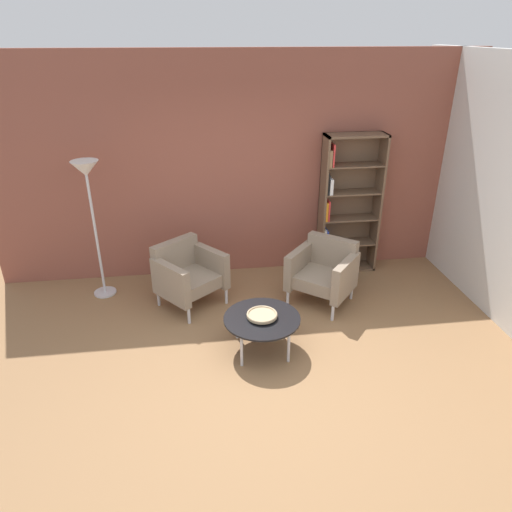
% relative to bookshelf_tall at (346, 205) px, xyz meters
% --- Properties ---
extents(ground_plane, '(8.32, 8.32, 0.00)m').
position_rel_bookshelf_tall_xyz_m(ground_plane, '(-1.44, -2.26, -0.95)').
color(ground_plane, olive).
extents(brick_back_panel, '(6.40, 0.12, 2.90)m').
position_rel_bookshelf_tall_xyz_m(brick_back_panel, '(-1.44, 0.20, 0.50)').
color(brick_back_panel, brown).
rests_on(brick_back_panel, ground_plane).
extents(bookshelf_tall, '(0.80, 0.30, 1.90)m').
position_rel_bookshelf_tall_xyz_m(bookshelf_tall, '(0.00, 0.00, 0.00)').
color(bookshelf_tall, brown).
rests_on(bookshelf_tall, ground_plane).
extents(coffee_table_low, '(0.80, 0.80, 0.40)m').
position_rel_bookshelf_tall_xyz_m(coffee_table_low, '(-1.41, -1.75, -0.58)').
color(coffee_table_low, black).
rests_on(coffee_table_low, ground_plane).
extents(decorative_bowl, '(0.32, 0.32, 0.05)m').
position_rel_bookshelf_tall_xyz_m(decorative_bowl, '(-1.41, -1.75, -0.51)').
color(decorative_bowl, tan).
rests_on(decorative_bowl, coffee_table_low).
extents(armchair_spare_guest, '(0.95, 0.94, 0.78)m').
position_rel_bookshelf_tall_xyz_m(armchair_spare_guest, '(-0.51, -0.85, -0.53)').
color(armchair_spare_guest, gray).
rests_on(armchair_spare_guest, ground_plane).
extents(armchair_corner_red, '(0.95, 0.94, 0.78)m').
position_rel_bookshelf_tall_xyz_m(armchair_corner_red, '(-2.17, -0.68, -0.53)').
color(armchair_corner_red, gray).
rests_on(armchair_corner_red, ground_plane).
extents(floor_lamp_torchiere, '(0.32, 0.32, 1.74)m').
position_rel_bookshelf_tall_xyz_m(floor_lamp_torchiere, '(-3.25, -0.31, 0.50)').
color(floor_lamp_torchiere, silver).
rests_on(floor_lamp_torchiere, ground_plane).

